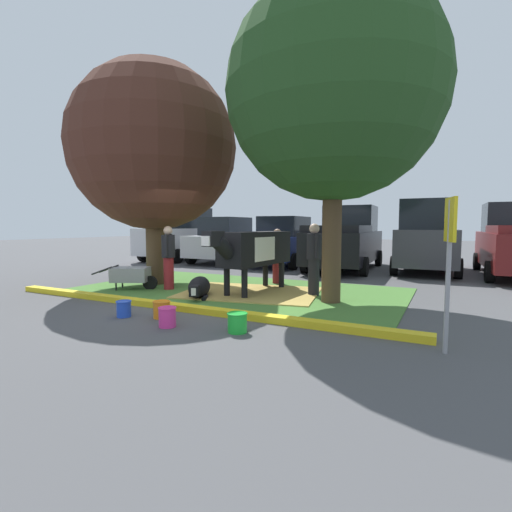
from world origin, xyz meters
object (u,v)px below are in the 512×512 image
object	(u,v)px
shade_tree_left	(153,148)
bucket_blue	(124,308)
shade_tree_right	(334,92)
pickup_truck_black	(346,240)
parking_sign	(449,244)
sedan_blue	(284,242)
bucket_orange	(162,309)
bucket_pink	(167,317)
person_visitor_far	(168,256)
sedan_silver	(226,240)
suv_black	(180,234)
cow_holstein	(254,249)
wheelbarrow	(132,275)
calf_lying	(199,287)
bucket_green	(237,322)
person_visitor_near	(314,257)
person_handler	(277,255)
suv_dark_grey	(427,236)

from	to	relation	value
shade_tree_left	bucket_blue	xyz separation A→B (m)	(2.12, -3.19, -3.63)
shade_tree_right	pickup_truck_black	world-z (taller)	shade_tree_right
parking_sign	pickup_truck_black	distance (m)	9.52
parking_sign	sedan_blue	xyz separation A→B (m)	(-6.09, 9.00, -0.43)
shade_tree_right	bucket_orange	xyz separation A→B (m)	(-2.32, -2.70, -4.22)
bucket_blue	bucket_pink	size ratio (longest dim) A/B	0.90
person_visitor_far	sedan_silver	size ratio (longest dim) A/B	0.37
person_visitor_far	suv_black	xyz separation A→B (m)	(-5.14, 6.87, 0.39)
cow_holstein	person_visitor_far	bearing A→B (deg)	-165.71
bucket_pink	suv_black	world-z (taller)	suv_black
wheelbarrow	pickup_truck_black	xyz separation A→B (m)	(3.74, 7.17, 0.73)
calf_lying	pickup_truck_black	bearing A→B (deg)	77.77
shade_tree_right	bucket_green	distance (m)	5.15
sedan_silver	cow_holstein	bearing A→B (deg)	-53.24
calf_lying	bucket_green	world-z (taller)	calf_lying
shade_tree_right	calf_lying	bearing A→B (deg)	-163.60
parking_sign	person_visitor_near	bearing A→B (deg)	132.83
wheelbarrow	bucket_green	bearing A→B (deg)	-25.64
person_visitor_far	sedan_blue	bearing A→B (deg)	87.54
person_visitor_far	cow_holstein	bearing A→B (deg)	14.29
person_handler	shade_tree_left	bearing A→B (deg)	-151.58
parking_sign	sedan_silver	world-z (taller)	sedan_silver
sedan_silver	bucket_blue	bearing A→B (deg)	-68.45
calf_lying	person_visitor_near	world-z (taller)	person_visitor_near
bucket_pink	sedan_blue	world-z (taller)	sedan_blue
cow_holstein	wheelbarrow	xyz separation A→B (m)	(-3.03, -0.99, -0.70)
shade_tree_left	parking_sign	xyz separation A→B (m)	(7.33, -2.69, -2.37)
bucket_green	sedan_blue	bearing A→B (deg)	108.86
person_handler	sedan_silver	xyz separation A→B (m)	(-4.66, 4.74, 0.15)
shade_tree_left	person_visitor_near	distance (m)	5.37
shade_tree_right	calf_lying	world-z (taller)	shade_tree_right
bucket_green	sedan_blue	distance (m)	9.98
shade_tree_right	person_visitor_far	bearing A→B (deg)	-175.40
cow_holstein	person_visitor_far	distance (m)	2.25
sedan_silver	pickup_truck_black	world-z (taller)	pickup_truck_black
suv_dark_grey	person_visitor_near	bearing A→B (deg)	-108.27
bucket_green	sedan_silver	world-z (taller)	sedan_silver
person_handler	sedan_blue	distance (m)	5.01
sedan_silver	sedan_blue	bearing A→B (deg)	-0.99
shade_tree_left	bucket_pink	distance (m)	5.92
person_handler	parking_sign	size ratio (longest dim) A/B	0.78
bucket_blue	pickup_truck_black	xyz separation A→B (m)	(1.70, 9.35, 0.96)
calf_lying	bucket_green	xyz separation A→B (m)	(2.20, -2.03, -0.08)
bucket_pink	sedan_silver	bearing A→B (deg)	116.89
sedan_silver	shade_tree_right	bearing A→B (deg)	-44.33
person_handler	bucket_green	distance (m)	4.99
bucket_pink	suv_dark_grey	distance (m)	10.58
bucket_pink	suv_dark_grey	world-z (taller)	suv_dark_grey
cow_holstein	pickup_truck_black	xyz separation A→B (m)	(0.71, 6.18, 0.03)
shade_tree_left	cow_holstein	bearing A→B (deg)	-0.27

